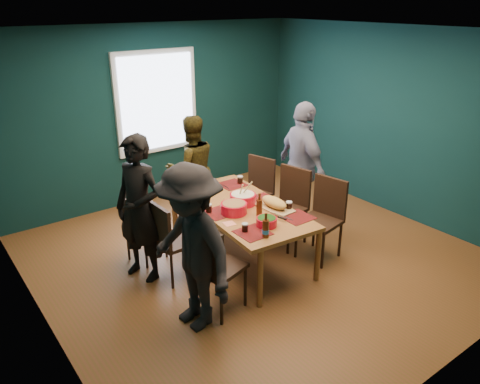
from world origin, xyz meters
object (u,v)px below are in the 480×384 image
object	(u,v)px
person_near_left	(191,249)
chair_right_far	(257,186)
bowl_salad	(234,208)
person_back	(192,168)
bowl_herbs	(267,221)
chair_left_near	(212,263)
cutting_board	(274,204)
person_right	(302,166)
chair_right_mid	(290,200)
bowl_dumpling	(243,198)
dining_table	(241,211)
chair_left_mid	(169,236)
chair_left_far	(140,225)
person_far_left	(139,209)
chair_right_near	(324,212)

from	to	relation	value
person_near_left	chair_right_far	bearing A→B (deg)	121.03
person_near_left	bowl_salad	distance (m)	1.10
person_back	bowl_herbs	world-z (taller)	person_back
chair_left_near	cutting_board	xyz separation A→B (m)	(1.14, 0.39, 0.20)
bowl_salad	bowl_herbs	world-z (taller)	bowl_salad
chair_left_near	chair_right_far	distance (m)	2.16
chair_right_far	person_right	size ratio (longest dim) A/B	0.55
chair_right_mid	person_near_left	distance (m)	2.06
person_right	bowl_dumpling	world-z (taller)	person_right
chair_right_far	person_right	world-z (taller)	person_right
person_back	cutting_board	world-z (taller)	person_back
dining_table	bowl_salad	xyz separation A→B (m)	(-0.19, -0.11, 0.14)
chair_left_mid	bowl_dumpling	world-z (taller)	bowl_dumpling
chair_left_mid	chair_right_far	bearing A→B (deg)	16.31
person_back	bowl_herbs	distance (m)	2.00
chair_left_mid	chair_right_mid	world-z (taller)	chair_right_mid
chair_right_mid	chair_left_mid	bearing A→B (deg)	162.81
chair_right_mid	bowl_herbs	world-z (taller)	chair_right_mid
dining_table	chair_right_far	size ratio (longest dim) A/B	2.05
dining_table	chair_left_far	world-z (taller)	chair_left_far
person_far_left	bowl_salad	world-z (taller)	person_far_left
person_back	cutting_board	xyz separation A→B (m)	(0.10, -1.68, 0.02)
person_far_left	person_back	bearing A→B (deg)	105.59
chair_left_far	person_back	size ratio (longest dim) A/B	0.55
chair_right_near	person_right	bearing A→B (deg)	54.88
chair_left_far	chair_right_far	size ratio (longest dim) A/B	0.86
bowl_salad	cutting_board	size ratio (longest dim) A/B	0.50
person_far_left	person_near_left	bearing A→B (deg)	-21.83
chair_left_mid	person_back	size ratio (longest dim) A/B	0.62
chair_right_near	cutting_board	bearing A→B (deg)	150.63
dining_table	person_back	world-z (taller)	person_back
dining_table	person_near_left	xyz separation A→B (m)	(-1.12, -0.70, 0.18)
chair_right_mid	person_right	world-z (taller)	person_right
chair_left_near	chair_right_far	world-z (taller)	chair_left_near
chair_right_far	person_back	size ratio (longest dim) A/B	0.63
bowl_herbs	cutting_board	size ratio (longest dim) A/B	0.37
chair_right_mid	person_right	bearing A→B (deg)	17.72
chair_left_far	person_far_left	world-z (taller)	person_far_left
dining_table	bowl_salad	bearing A→B (deg)	-144.95
person_right	chair_left_mid	bearing A→B (deg)	106.63
person_far_left	bowl_herbs	xyz separation A→B (m)	(1.03, -0.98, -0.07)
chair_right_mid	chair_right_near	xyz separation A→B (m)	(0.10, -0.52, -0.00)
chair_left_far	chair_right_far	world-z (taller)	chair_right_far
chair_left_mid	person_far_left	size ratio (longest dim) A/B	0.56
cutting_board	bowl_herbs	bearing A→B (deg)	-142.93
dining_table	chair_left_mid	distance (m)	0.92
dining_table	chair_right_mid	size ratio (longest dim) A/B	1.97
chair_left_near	person_right	xyz separation A→B (m)	(2.13, 0.96, 0.30)
chair_right_near	bowl_dumpling	world-z (taller)	bowl_dumpling
bowl_herbs	cutting_board	bearing A→B (deg)	39.28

